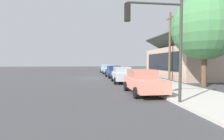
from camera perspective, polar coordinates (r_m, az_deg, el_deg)
ground_plane at (r=23.41m, az=-5.72°, el=-2.59°), size 120.00×120.00×0.00m
sidewalk_curb at (r=24.25m, az=7.63°, el=-2.23°), size 60.00×4.20×0.16m
car_skyblue at (r=36.20m, az=-2.16°, el=0.54°), size 4.61×2.12×1.59m
car_seafoam at (r=30.18m, az=-0.75°, el=0.14°), size 4.83×2.14×1.59m
car_navy at (r=24.36m, az=0.62°, el=-0.45°), size 4.68×2.13×1.59m
car_silver at (r=18.53m, az=3.26°, el=-1.41°), size 4.59×2.15×1.59m
car_coral at (r=12.14m, az=9.77°, el=-3.56°), size 4.55×2.00×1.59m
storefront_building at (r=25.97m, az=21.80°, el=2.37°), size 12.66×6.66×5.73m
shade_tree at (r=17.37m, az=27.27°, el=11.96°), size 5.51×5.51×7.79m
traffic_light_main at (r=8.90m, az=14.75°, el=11.46°), size 0.37×2.79×5.20m
utility_pole_wooden at (r=21.08m, az=17.76°, el=7.42°), size 1.80×0.24×7.50m
fire_hydrant_red at (r=27.32m, az=2.86°, el=-0.79°), size 0.22×0.22×0.71m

